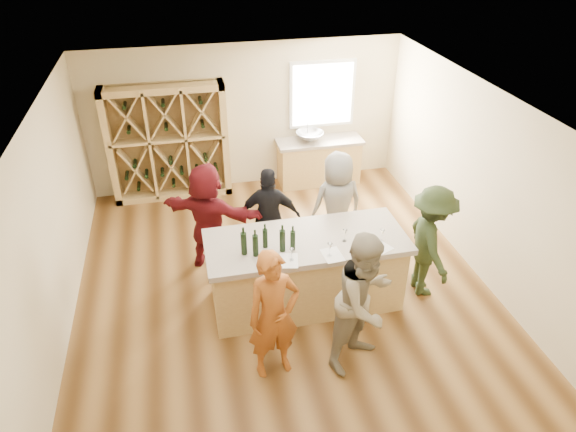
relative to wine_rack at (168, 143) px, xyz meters
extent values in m
cube|color=brown|center=(1.50, -3.27, -1.15)|extent=(6.00, 7.00, 0.10)
cube|color=white|center=(1.50, -3.27, 1.75)|extent=(6.00, 7.00, 0.10)
cube|color=beige|center=(1.50, 0.28, 0.30)|extent=(6.00, 0.10, 2.80)
cube|color=beige|center=(-1.55, -3.27, 0.30)|extent=(0.10, 7.00, 2.80)
cube|color=beige|center=(4.55, -3.27, 0.30)|extent=(0.10, 7.00, 2.80)
cube|color=white|center=(3.00, 0.20, 0.65)|extent=(1.30, 0.06, 1.30)
cube|color=white|center=(3.00, 0.17, 0.65)|extent=(1.18, 0.01, 1.18)
cube|color=tan|center=(0.00, 0.00, 0.00)|extent=(2.20, 0.45, 2.20)
cube|color=tan|center=(2.90, -0.07, -0.67)|extent=(1.60, 0.58, 0.86)
cube|color=gray|center=(2.90, -0.07, -0.21)|extent=(1.70, 0.62, 0.06)
imported|color=silver|center=(2.70, -0.07, -0.09)|extent=(0.54, 0.54, 0.19)
cylinder|color=silver|center=(2.70, 0.11, -0.03)|extent=(0.02, 0.02, 0.30)
cube|color=tan|center=(1.74, -3.59, -0.60)|extent=(2.60, 1.00, 1.00)
cube|color=gray|center=(1.74, -3.59, -0.06)|extent=(2.72, 1.12, 0.08)
cylinder|color=black|center=(0.88, -3.74, 0.14)|extent=(0.08, 0.08, 0.32)
cylinder|color=black|center=(1.02, -3.80, 0.13)|extent=(0.09, 0.09, 0.30)
cylinder|color=black|center=(1.17, -3.64, 0.11)|extent=(0.09, 0.09, 0.27)
cylinder|color=black|center=(1.37, -3.78, 0.14)|extent=(0.08, 0.08, 0.31)
cylinder|color=black|center=(1.51, -3.77, 0.12)|extent=(0.09, 0.09, 0.28)
cone|color=white|center=(1.44, -4.00, 0.06)|extent=(0.06, 0.06, 0.17)
cone|color=white|center=(1.93, -4.02, 0.08)|extent=(0.09, 0.09, 0.19)
cone|color=white|center=(2.47, -4.08, 0.08)|extent=(0.09, 0.09, 0.19)
cone|color=white|center=(2.22, -3.74, 0.07)|extent=(0.08, 0.08, 0.17)
cone|color=white|center=(2.70, -3.86, 0.07)|extent=(0.09, 0.09, 0.18)
cube|color=white|center=(1.40, -4.01, -0.02)|extent=(0.29, 0.36, 0.00)
cube|color=white|center=(1.98, -4.01, -0.02)|extent=(0.27, 0.35, 0.00)
cube|color=white|center=(2.63, -3.95, -0.02)|extent=(0.35, 0.40, 0.00)
imported|color=#994C19|center=(1.07, -4.72, -0.23)|extent=(0.70, 0.56, 1.74)
imported|color=gray|center=(2.15, -4.78, -0.17)|extent=(1.03, 0.91, 1.86)
imported|color=#263319|center=(3.51, -3.72, -0.24)|extent=(0.60, 1.14, 1.71)
imported|color=black|center=(1.44, -2.51, -0.29)|extent=(1.04, 0.69, 1.62)
imported|color=slate|center=(2.52, -2.48, -0.22)|extent=(0.91, 0.65, 1.75)
imported|color=#590F14|center=(0.51, -2.41, -0.23)|extent=(1.70, 1.29, 1.75)
camera|label=1|loc=(0.27, -9.08, 3.87)|focal=32.00mm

